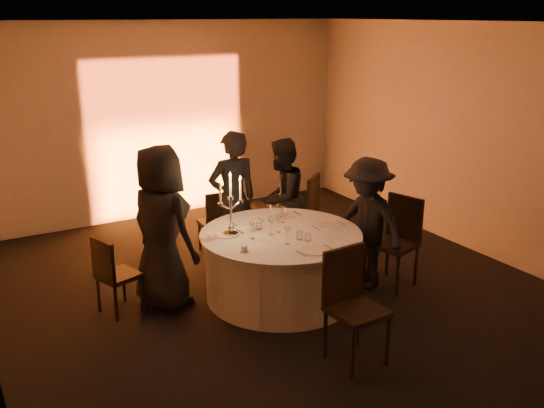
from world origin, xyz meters
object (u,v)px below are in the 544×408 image
chair_left (112,272)px  candelabra (231,213)px  chair_back_right (304,209)px  guest_right (367,224)px  chair_back_left (217,220)px  guest_left (162,228)px  guest_back_left (233,200)px  chair_right (398,235)px  banquet_table (281,265)px  chair_front (351,298)px  guest_back_right (282,198)px  coffee_cup (244,249)px

chair_left → candelabra: size_ratio=1.21×
chair_back_right → guest_right: size_ratio=0.69×
chair_back_left → guest_left: bearing=45.8°
guest_left → guest_back_left: bearing=-82.3°
chair_back_right → guest_left: size_ratio=0.59×
chair_back_left → chair_right: size_ratio=0.84×
banquet_table → guest_left: size_ratio=1.00×
chair_right → guest_back_left: (-1.44, 1.45, 0.27)m
candelabra → chair_front: bearing=-76.0°
chair_front → guest_back_right: bearing=70.2°
guest_back_left → guest_right: size_ratio=1.12×
guest_back_left → candelabra: size_ratio=2.45×
chair_front → guest_back_left: size_ratio=0.61×
chair_left → guest_left: (0.54, -0.07, 0.42)m
chair_left → chair_right: 3.27m
chair_right → chair_front: (-1.48, -1.05, 0.00)m
guest_back_right → candelabra: guest_back_right is taller
guest_right → coffee_cup: size_ratio=14.13×
chair_back_right → guest_back_right: bearing=-52.1°
chair_front → coffee_cup: 1.26m
chair_back_right → guest_back_right: (-0.31, 0.07, 0.18)m
guest_left → guest_back_left: 1.32m
chair_front → guest_back_right: 2.61m
guest_back_left → coffee_cup: bearing=70.9°
banquet_table → chair_front: chair_front is taller
chair_left → coffee_cup: (1.15, -0.81, 0.32)m
chair_back_left → chair_front: chair_front is taller
chair_back_right → chair_right: 1.44m
banquet_table → guest_right: size_ratio=1.16×
coffee_cup → candelabra: bearing=78.7°
chair_back_left → chair_back_right: (1.05, -0.47, 0.11)m
chair_right → guest_back_right: guest_back_right is taller
chair_back_left → guest_back_left: guest_back_left is taller
guest_back_right → coffee_cup: guest_back_right is taller
banquet_table → coffee_cup: 0.78m
banquet_table → chair_front: size_ratio=1.69×
chair_left → guest_right: guest_right is taller
banquet_table → coffee_cup: (-0.60, -0.28, 0.42)m
banquet_table → candelabra: 0.84m
banquet_table → guest_back_right: size_ratio=1.14×
banquet_table → chair_back_left: size_ratio=2.02×
chair_left → guest_left: bearing=-115.4°
chair_left → chair_front: chair_front is taller
candelabra → coffee_cup: bearing=-101.3°
guest_right → guest_back_left: bearing=-155.1°
guest_left → guest_back_right: guest_left is taller
guest_right → candelabra: (-1.51, 0.47, 0.24)m
chair_left → banquet_table: bearing=-125.0°
guest_left → coffee_cup: guest_left is taller
banquet_table → candelabra: bearing=156.0°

